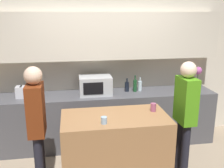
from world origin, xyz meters
TOP-DOWN VIEW (x-y plane):
  - back_wall at (0.00, 1.66)m, footprint 6.40×0.40m
  - back_counter at (0.00, 1.39)m, footprint 3.60×0.62m
  - kitchen_island at (-0.06, 0.30)m, footprint 1.34×0.73m
  - microwave at (-0.20, 1.40)m, footprint 0.52×0.39m
  - toaster at (-1.31, 1.40)m, footprint 0.26×0.16m
  - potted_plant at (1.58, 1.40)m, footprint 0.14×0.14m
  - bottle_0 at (0.35, 1.47)m, footprint 0.07×0.07m
  - bottle_1 at (0.48, 1.43)m, footprint 0.06×0.06m
  - bottle_2 at (0.57, 1.47)m, footprint 0.07×0.07m
  - cup_0 at (-0.22, 0.10)m, footprint 0.07×0.07m
  - cup_1 at (0.47, 0.40)m, footprint 0.07×0.07m
  - person_left at (-1.00, 0.30)m, footprint 0.21×0.34m
  - person_center at (0.89, 0.35)m, footprint 0.21×0.35m

SIDE VIEW (x-z plane):
  - back_counter at x=0.00m, z-range 0.00..0.89m
  - kitchen_island at x=-0.06m, z-range 0.00..0.94m
  - person_center at x=0.89m, z-range 0.15..1.74m
  - person_left at x=-1.00m, z-range 0.15..1.75m
  - bottle_0 at x=0.35m, z-range 0.87..1.09m
  - cup_0 at x=-0.22m, z-range 0.94..1.02m
  - bottle_2 at x=0.57m, z-range 0.87..1.10m
  - toaster at x=-1.31m, z-range 0.89..1.08m
  - cup_1 at x=0.47m, z-range 0.94..1.04m
  - bottle_1 at x=0.48m, z-range 0.86..1.14m
  - microwave at x=-0.20m, z-range 0.89..1.19m
  - potted_plant at x=1.58m, z-range 0.89..1.29m
  - back_wall at x=0.00m, z-range 0.19..2.89m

